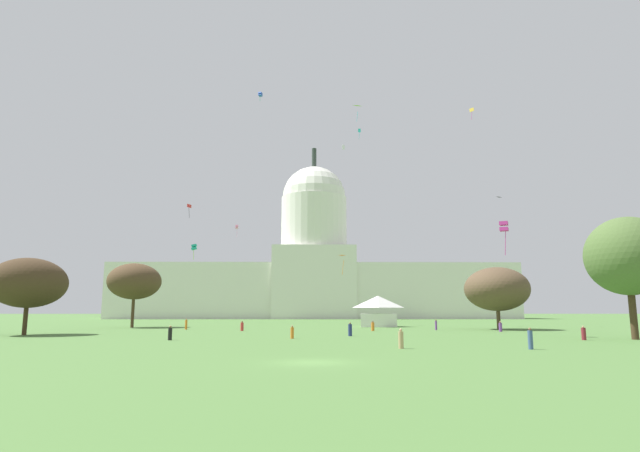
% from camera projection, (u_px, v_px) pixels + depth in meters
% --- Properties ---
extents(ground_plane, '(800.00, 800.00, 0.00)m').
position_uv_depth(ground_plane, '(312.00, 363.00, 31.90)').
color(ground_plane, '#4C7538').
extents(capitol_building, '(148.60, 27.31, 66.03)m').
position_uv_depth(capitol_building, '(314.00, 272.00, 196.71)').
color(capitol_building, silver).
rests_on(capitol_building, ground_plane).
extents(event_tent, '(7.73, 7.75, 5.90)m').
position_uv_depth(event_tent, '(378.00, 311.00, 100.23)').
color(event_tent, white).
rests_on(event_tent, ground_plane).
extents(tree_east_near, '(10.40, 11.00, 13.55)m').
position_uv_depth(tree_east_near, '(628.00, 256.00, 57.98)').
color(tree_east_near, '#42301E').
rests_on(tree_east_near, ground_plane).
extents(tree_east_far, '(14.66, 15.11, 10.25)m').
position_uv_depth(tree_east_far, '(497.00, 289.00, 86.27)').
color(tree_east_far, brown).
rests_on(tree_east_far, ground_plane).
extents(tree_west_mid, '(12.62, 13.01, 9.94)m').
position_uv_depth(tree_west_mid, '(29.00, 283.00, 67.58)').
color(tree_west_mid, '#42301E').
rests_on(tree_west_mid, ground_plane).
extents(tree_west_far, '(12.36, 12.67, 11.78)m').
position_uv_depth(tree_west_far, '(134.00, 281.00, 96.39)').
color(tree_west_far, '#4C3823').
rests_on(tree_west_far, ground_plane).
extents(person_orange_front_center, '(0.50, 0.50, 1.78)m').
position_uv_depth(person_orange_front_center, '(186.00, 324.00, 85.46)').
color(person_orange_front_center, orange).
rests_on(person_orange_front_center, ground_plane).
extents(person_red_mid_center, '(0.47, 0.47, 1.52)m').
position_uv_depth(person_red_mid_center, '(242.00, 326.00, 79.83)').
color(person_red_mid_center, red).
rests_on(person_red_mid_center, ground_plane).
extents(person_purple_near_tent, '(0.46, 0.46, 1.65)m').
position_uv_depth(person_purple_near_tent, '(436.00, 325.00, 83.47)').
color(person_purple_near_tent, '#703D93').
rests_on(person_purple_near_tent, ground_plane).
extents(person_purple_back_left, '(0.67, 0.67, 1.54)m').
position_uv_depth(person_purple_back_left, '(500.00, 327.00, 76.86)').
color(person_purple_back_left, '#703D93').
rests_on(person_purple_back_left, ground_plane).
extents(person_orange_mid_left, '(0.41, 0.41, 1.47)m').
position_uv_depth(person_orange_mid_left, '(292.00, 333.00, 58.44)').
color(person_orange_mid_left, orange).
rests_on(person_orange_mid_left, ground_plane).
extents(person_maroon_front_left, '(0.64, 0.64, 1.51)m').
position_uv_depth(person_maroon_front_left, '(584.00, 334.00, 55.70)').
color(person_maroon_front_left, maroon).
rests_on(person_maroon_front_left, ground_plane).
extents(person_denim_back_center, '(0.55, 0.55, 1.75)m').
position_uv_depth(person_denim_back_center, '(530.00, 339.00, 42.59)').
color(person_denim_back_center, '#3D5684').
rests_on(person_denim_back_center, ground_plane).
extents(person_orange_aisle_center, '(0.59, 0.59, 1.53)m').
position_uv_depth(person_orange_aisle_center, '(373.00, 326.00, 79.80)').
color(person_orange_aisle_center, orange).
rests_on(person_orange_aisle_center, ground_plane).
extents(person_navy_edge_east, '(0.63, 0.63, 1.67)m').
position_uv_depth(person_navy_edge_east, '(350.00, 330.00, 64.12)').
color(person_navy_edge_east, navy).
rests_on(person_navy_edge_east, ground_plane).
extents(person_tan_edge_west, '(0.57, 0.57, 1.66)m').
position_uv_depth(person_tan_edge_west, '(401.00, 339.00, 43.42)').
color(person_tan_edge_west, tan).
rests_on(person_tan_edge_west, ground_plane).
extents(person_black_deep_crowd, '(0.59, 0.59, 1.54)m').
position_uv_depth(person_black_deep_crowd, '(170.00, 334.00, 55.42)').
color(person_black_deep_crowd, black).
rests_on(person_black_deep_crowd, ground_plane).
extents(kite_pink_mid, '(1.09, 1.16, 4.16)m').
position_uv_depth(kite_pink_mid, '(237.00, 227.00, 176.12)').
color(kite_pink_mid, pink).
extents(kite_black_mid, '(1.54, 1.35, 0.35)m').
position_uv_depth(kite_black_mid, '(502.00, 199.00, 106.03)').
color(kite_black_mid, black).
extents(kite_magenta_low, '(1.34, 1.34, 4.23)m').
position_uv_depth(kite_magenta_low, '(504.00, 227.00, 64.92)').
color(kite_magenta_low, '#D1339E').
extents(kite_red_mid, '(1.15, 1.09, 3.85)m').
position_uv_depth(kite_red_mid, '(189.00, 206.00, 140.80)').
color(kite_red_mid, red).
extents(kite_blue_high, '(1.05, 1.08, 2.19)m').
position_uv_depth(kite_blue_high, '(260.00, 94.00, 121.70)').
color(kite_blue_high, blue).
extents(kite_gold_high, '(0.91, 0.87, 3.10)m').
position_uv_depth(kite_gold_high, '(472.00, 111.00, 127.62)').
color(kite_gold_high, gold).
extents(kite_lime_high, '(1.92, 1.20, 3.54)m').
position_uv_depth(kite_lime_high, '(356.00, 108.00, 111.78)').
color(kite_lime_high, '#8CD133').
extents(kite_turquoise_low, '(1.00, 0.94, 2.92)m').
position_uv_depth(kite_turquoise_low, '(194.00, 247.00, 96.72)').
color(kite_turquoise_low, teal).
extents(kite_orange_low, '(1.29, 0.78, 4.06)m').
position_uv_depth(kite_orange_low, '(342.00, 259.00, 113.63)').
color(kite_orange_low, orange).
extents(kite_cyan_high, '(0.74, 0.68, 2.90)m').
position_uv_depth(kite_cyan_high, '(359.00, 131.00, 138.51)').
color(kite_cyan_high, '#33BCDB').
extents(kite_white_high, '(0.87, 0.68, 1.47)m').
position_uv_depth(kite_white_high, '(343.00, 147.00, 149.74)').
color(kite_white_high, white).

